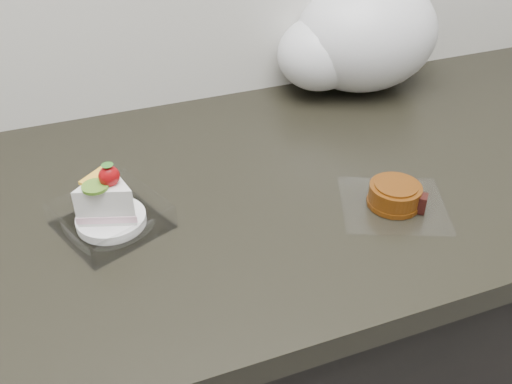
{
  "coord_description": "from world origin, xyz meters",
  "views": [
    {
      "loc": [
        -0.15,
        1.01,
        1.4
      ],
      "look_at": [
        0.08,
        1.61,
        0.94
      ],
      "focal_mm": 40.0,
      "sensor_mm": 36.0,
      "label": 1
    }
  ],
  "objects": [
    {
      "name": "plastic_bag",
      "position": [
        0.42,
        1.94,
        1.01
      ],
      "size": [
        0.36,
        0.27,
        0.27
      ],
      "rotation": [
        0.0,
        0.0,
        0.18
      ],
      "color": "white",
      "rests_on": "counter"
    },
    {
      "name": "mooncake_wrap",
      "position": [
        0.28,
        1.56,
        0.91
      ],
      "size": [
        0.19,
        0.19,
        0.04
      ],
      "rotation": [
        0.0,
        0.0,
        -0.22
      ],
      "color": "white",
      "rests_on": "counter"
    },
    {
      "name": "counter",
      "position": [
        0.0,
        1.69,
        0.45
      ],
      "size": [
        2.04,
        0.64,
        0.9
      ],
      "color": "black",
      "rests_on": "ground"
    },
    {
      "name": "cake_tray",
      "position": [
        -0.12,
        1.66,
        0.93
      ],
      "size": [
        0.17,
        0.17,
        0.1
      ],
      "rotation": [
        0.0,
        0.0,
        0.38
      ],
      "color": "white",
      "rests_on": "counter"
    }
  ]
}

